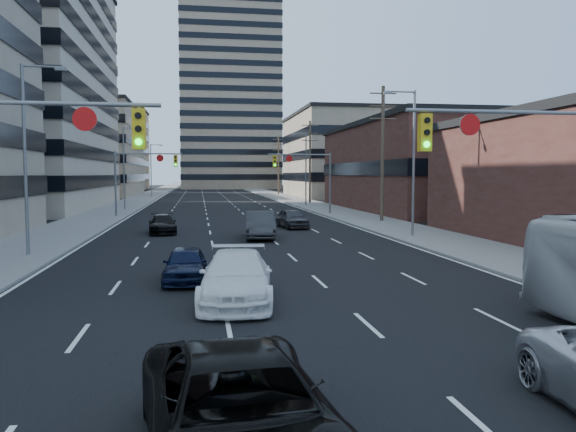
% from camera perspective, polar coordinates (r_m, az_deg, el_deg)
% --- Properties ---
extents(road_surface, '(18.00, 300.00, 0.02)m').
position_cam_1_polar(road_surface, '(137.91, -7.99, 2.60)').
color(road_surface, black).
rests_on(road_surface, ground).
extents(sidewalk_left, '(5.00, 300.00, 0.15)m').
position_cam_1_polar(sidewalk_left, '(138.17, -12.77, 2.57)').
color(sidewalk_left, slate).
rests_on(sidewalk_left, ground).
extents(sidewalk_right, '(5.00, 300.00, 0.15)m').
position_cam_1_polar(sidewalk_right, '(138.59, -3.23, 2.67)').
color(sidewalk_right, slate).
rests_on(sidewalk_right, ground).
extents(office_left_far, '(20.00, 30.00, 16.00)m').
position_cam_1_polar(office_left_far, '(110.02, -20.41, 6.12)').
color(office_left_far, gray).
rests_on(office_left_far, ground).
extents(storefront_right_mid, '(20.00, 30.00, 9.00)m').
position_cam_1_polar(storefront_right_mid, '(63.61, 15.65, 4.63)').
color(storefront_right_mid, '#472119').
rests_on(storefront_right_mid, ground).
extents(office_right_far, '(22.00, 28.00, 14.00)m').
position_cam_1_polar(office_right_far, '(99.74, 7.02, 6.00)').
color(office_right_far, gray).
rests_on(office_right_far, ground).
extents(apartment_tower, '(26.00, 26.00, 58.00)m').
position_cam_1_polar(apartment_tower, '(160.03, -6.03, 13.26)').
color(apartment_tower, gray).
rests_on(apartment_tower, ground).
extents(bg_block_left, '(24.00, 24.00, 20.00)m').
position_cam_1_polar(bg_block_left, '(150.13, -18.92, 6.36)').
color(bg_block_left, '#ADA089').
rests_on(bg_block_left, ground).
extents(bg_block_right, '(22.00, 22.00, 12.00)m').
position_cam_1_polar(bg_block_right, '(142.10, 5.05, 5.09)').
color(bg_block_right, gray).
rests_on(bg_block_right, ground).
extents(signal_near_left, '(6.59, 0.33, 6.00)m').
position_cam_1_polar(signal_near_left, '(16.58, -26.51, 5.20)').
color(signal_near_left, slate).
rests_on(signal_near_left, ground).
extents(signal_near_right, '(6.59, 0.33, 6.00)m').
position_cam_1_polar(signal_near_right, '(18.70, 23.25, 5.14)').
color(signal_near_right, slate).
rests_on(signal_near_right, ground).
extents(signal_far_left, '(6.09, 0.33, 6.00)m').
position_cam_1_polar(signal_far_left, '(53.08, -14.67, 4.53)').
color(signal_far_left, slate).
rests_on(signal_far_left, ground).
extents(signal_far_right, '(6.09, 0.33, 6.00)m').
position_cam_1_polar(signal_far_right, '(53.80, 1.90, 4.66)').
color(signal_far_right, slate).
rests_on(signal_far_right, ground).
extents(utility_pole_block, '(2.20, 0.28, 11.00)m').
position_cam_1_polar(utility_pole_block, '(46.26, 9.58, 6.50)').
color(utility_pole_block, '#4C3D2D').
rests_on(utility_pole_block, ground).
extents(utility_pole_midblock, '(2.20, 0.28, 11.00)m').
position_cam_1_polar(utility_pole_midblock, '(75.30, 2.25, 5.67)').
color(utility_pole_midblock, '#4C3D2D').
rests_on(utility_pole_midblock, ground).
extents(utility_pole_distant, '(2.20, 0.28, 11.00)m').
position_cam_1_polar(utility_pole_distant, '(104.88, -0.97, 5.28)').
color(utility_pole_distant, '#4C3D2D').
rests_on(utility_pole_distant, ground).
extents(streetlight_left_near, '(2.03, 0.22, 9.00)m').
position_cam_1_polar(streetlight_left_near, '(28.93, -24.88, 6.10)').
color(streetlight_left_near, slate).
rests_on(streetlight_left_near, ground).
extents(streetlight_left_mid, '(2.03, 0.22, 9.00)m').
position_cam_1_polar(streetlight_left_mid, '(63.32, -16.20, 5.12)').
color(streetlight_left_mid, slate).
rests_on(streetlight_left_mid, ground).
extents(streetlight_left_far, '(2.03, 0.22, 9.00)m').
position_cam_1_polar(streetlight_left_far, '(98.15, -13.65, 4.81)').
color(streetlight_left_far, slate).
rests_on(streetlight_left_far, ground).
extents(streetlight_right_near, '(2.03, 0.22, 9.00)m').
position_cam_1_polar(streetlight_right_near, '(35.27, 12.40, 6.00)').
color(streetlight_right_near, slate).
rests_on(streetlight_right_near, ground).
extents(streetlight_right_far, '(2.03, 0.22, 9.00)m').
position_cam_1_polar(streetlight_right_far, '(69.04, 1.70, 5.20)').
color(streetlight_right_far, slate).
rests_on(streetlight_right_far, ground).
extents(black_pickup, '(3.01, 5.67, 1.52)m').
position_cam_1_polar(black_pickup, '(7.88, -4.88, -19.47)').
color(black_pickup, black).
rests_on(black_pickup, ground).
extents(white_van, '(2.66, 5.49, 1.54)m').
position_cam_1_polar(white_van, '(17.35, -5.26, -6.24)').
color(white_van, white).
rests_on(white_van, ground).
extents(sedan_blue, '(1.64, 3.84, 1.29)m').
position_cam_1_polar(sedan_blue, '(20.86, -10.38, -4.85)').
color(sedan_blue, black).
rests_on(sedan_blue, ground).
extents(sedan_grey_center, '(2.13, 5.12, 1.65)m').
position_cam_1_polar(sedan_grey_center, '(34.32, -2.87, -0.93)').
color(sedan_grey_center, '#303032').
rests_on(sedan_grey_center, ground).
extents(sedan_black_far, '(2.11, 4.47, 1.26)m').
position_cam_1_polar(sedan_black_far, '(38.06, -12.63, -0.81)').
color(sedan_black_far, black).
rests_on(sedan_black_far, ground).
extents(sedan_grey_right, '(2.18, 4.34, 1.42)m').
position_cam_1_polar(sedan_grey_right, '(40.86, 0.42, -0.25)').
color(sedan_grey_right, '#343336').
rests_on(sedan_grey_right, ground).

